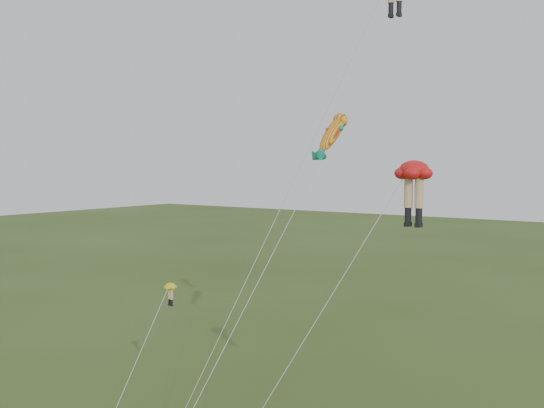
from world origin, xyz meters
The scene contains 3 objects.
legs_kite_red_mid centered at (8.82, 3.63, 14.20)m, with size 7.84×7.03×14.98m.
legs_kite_yellow centered at (-5.86, 4.27, 7.15)m, with size 3.01×8.92×8.10m.
fish_kite centered at (1.19, 10.65, 16.53)m, with size 2.34×15.22×18.04m.
Camera 1 is at (18.24, -19.59, 14.75)m, focal length 40.00 mm.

